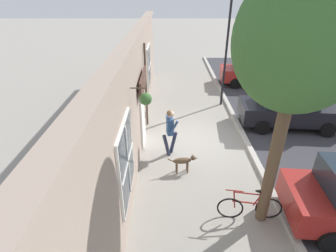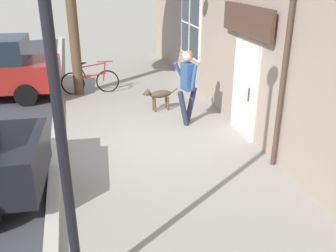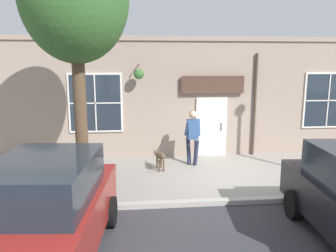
% 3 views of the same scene
% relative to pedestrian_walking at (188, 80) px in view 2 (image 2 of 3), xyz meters
% --- Properties ---
extents(ground_plane, '(90.00, 90.00, 0.00)m').
position_rel_pedestrian_walking_xyz_m(ground_plane, '(1.10, 0.86, -1.11)').
color(ground_plane, gray).
extents(storefront_facade, '(0.95, 18.00, 4.18)m').
position_rel_pedestrian_walking_xyz_m(storefront_facade, '(-1.24, 0.86, 1.00)').
color(storefront_facade, gray).
rests_on(storefront_facade, ground_plane).
extents(pedestrian_walking, '(0.59, 0.55, 1.81)m').
position_rel_pedestrian_walking_xyz_m(pedestrian_walking, '(0.00, 0.00, 0.00)').
color(pedestrian_walking, '#282D47').
rests_on(pedestrian_walking, ground_plane).
extents(dog_on_leash, '(1.02, 0.30, 0.65)m').
position_rel_pedestrian_walking_xyz_m(dog_on_leash, '(0.46, -1.07, -0.67)').
color(dog_on_leash, brown).
rests_on(dog_on_leash, ground_plane).
extents(leaning_bicycle, '(1.74, 0.15, 1.00)m').
position_rel_pedestrian_walking_xyz_m(leaning_bicycle, '(2.12, -3.08, -0.73)').
color(leaning_bicycle, black).
rests_on(leaning_bicycle, ground_plane).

